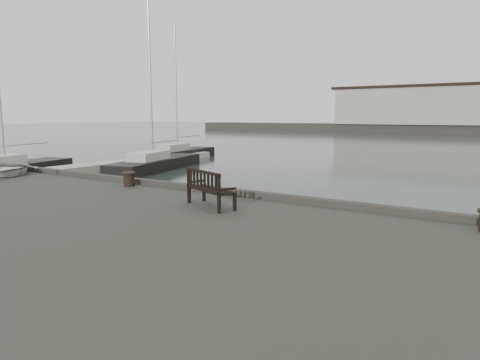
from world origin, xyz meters
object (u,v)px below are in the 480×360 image
(bench, at_px, (210,195))
(bollard_left, at_px, (129,179))
(yacht_c, at_px, (156,166))
(yacht_b, at_px, (180,156))
(dinghy, at_px, (10,168))
(yacht_a, at_px, (11,172))

(bench, xyz_separation_m, bollard_left, (-4.32, 1.20, -0.06))
(bench, distance_m, bollard_left, 4.49)
(bollard_left, height_order, yacht_c, yacht_c)
(bollard_left, distance_m, yacht_b, 25.19)
(dinghy, relative_size, yacht_a, 0.21)
(bench, xyz_separation_m, yacht_c, (-15.49, 14.14, -1.62))
(bench, relative_size, dinghy, 0.67)
(bench, bearing_deg, bollard_left, -173.31)
(yacht_a, relative_size, yacht_c, 0.93)
(bollard_left, bearing_deg, yacht_b, 126.78)
(dinghy, bearing_deg, yacht_b, 68.47)
(bollard_left, xyz_separation_m, yacht_a, (-17.07, 5.40, -1.56))
(bench, relative_size, yacht_b, 0.14)
(dinghy, bearing_deg, bollard_left, -38.53)
(bench, bearing_deg, yacht_a, -174.98)
(yacht_a, bearing_deg, yacht_b, 68.82)
(bench, height_order, yacht_c, yacht_c)
(dinghy, relative_size, yacht_c, 0.20)
(bench, xyz_separation_m, dinghy, (-10.42, 0.52, -0.03))
(bollard_left, relative_size, yacht_c, 0.04)
(bench, height_order, yacht_b, yacht_b)
(bollard_left, distance_m, yacht_c, 17.17)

